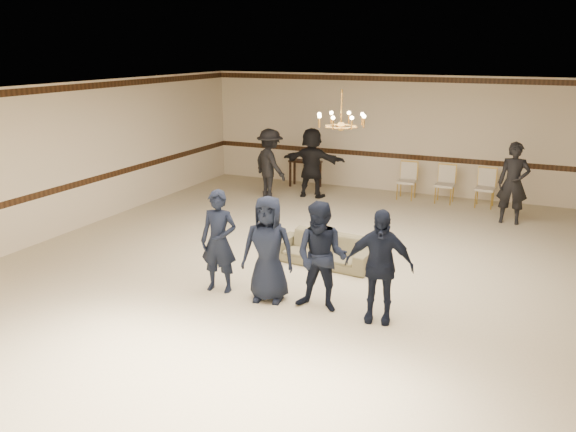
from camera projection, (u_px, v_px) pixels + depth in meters
name	position (u px, v px, depth m)	size (l,w,h in m)	color
room	(320.00, 190.00, 9.95)	(12.01, 14.01, 3.21)	beige
chair_rail	(413.00, 157.00, 16.23)	(12.00, 0.02, 0.14)	#372010
crown_molding	(418.00, 79.00, 15.65)	(12.00, 0.02, 0.14)	#372010
chandelier	(341.00, 108.00, 10.48)	(0.94, 0.94, 0.89)	gold
boy_a	(219.00, 241.00, 9.70)	(0.62, 0.41, 1.71)	black
boy_b	(268.00, 249.00, 9.34)	(0.84, 0.54, 1.71)	black
boy_c	(321.00, 257.00, 8.98)	(0.83, 0.65, 1.71)	black
boy_d	(379.00, 266.00, 8.62)	(1.00, 0.42, 1.71)	black
settee	(324.00, 249.00, 11.07)	(1.89, 0.74, 0.55)	#6B6647
adult_left	(270.00, 164.00, 15.57)	(1.21, 0.70, 1.87)	black
adult_mid	(312.00, 163.00, 15.82)	(1.74, 0.55, 1.87)	black
adult_right	(513.00, 183.00, 13.44)	(0.68, 0.45, 1.87)	black
banquet_chair_left	(407.00, 181.00, 15.71)	(0.47, 0.47, 0.97)	beige
banquet_chair_mid	(445.00, 185.00, 15.31)	(0.47, 0.47, 0.97)	beige
banquet_chair_right	(485.00, 188.00, 14.91)	(0.47, 0.47, 0.97)	beige
console_table	(305.00, 174.00, 17.10)	(0.92, 0.39, 0.77)	black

